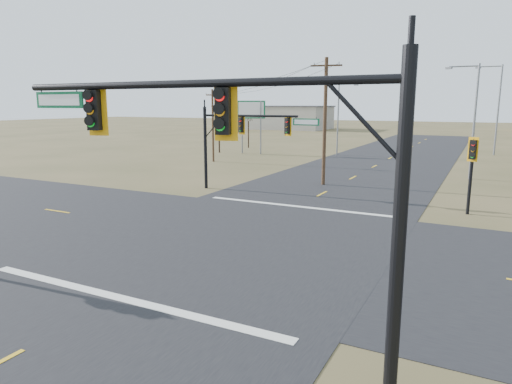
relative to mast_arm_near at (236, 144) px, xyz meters
The scene contains 17 objects.
ground 11.30m from the mast_arm_near, 119.47° to the left, with size 320.00×320.00×0.00m, color brown.
road_ew 11.29m from the mast_arm_near, 119.47° to the left, with size 160.00×14.00×0.02m, color black.
road_ns 11.29m from the mast_arm_near, 119.47° to the left, with size 14.00×160.00×0.02m, color black.
stop_bar_near 7.27m from the mast_arm_near, 166.16° to the left, with size 12.00×0.40×0.01m, color silver.
stop_bar_far 17.73m from the mast_arm_near, 106.89° to the left, with size 12.00×0.40×0.01m, color silver.
mast_arm_near is the anchor object (origin of this frame).
mast_arm_far 21.53m from the mast_arm_near, 117.82° to the left, with size 8.82×0.53×5.95m.
pedestal_signal_ne 19.34m from the mast_arm_near, 76.91° to the left, with size 0.66×0.57×4.38m.
utility_pole_near 25.10m from the mast_arm_near, 104.02° to the left, with size 2.31×0.61×9.54m.
utility_pole_far 39.29m from the mast_arm_near, 123.17° to the left, with size 1.85×0.60×7.71m.
highway_sign 47.29m from the mast_arm_near, 117.22° to the left, with size 3.35×1.18×6.57m.
streetlight_a 32.68m from the mast_arm_near, 83.52° to the left, with size 2.62×0.41×9.34m.
streetlight_b 54.32m from the mast_arm_near, 84.18° to the left, with size 3.02×0.47×10.79m.
streetlight_c 46.51m from the mast_arm_near, 103.97° to the left, with size 2.42×0.30×8.66m.
bare_tree_a 48.74m from the mast_arm_near, 122.10° to the left, with size 2.99×2.99×6.48m.
bare_tree_b 55.16m from the mast_arm_near, 117.71° to the left, with size 2.76×2.76×5.85m.
warehouse_left 108.48m from the mast_arm_near, 114.47° to the left, with size 28.00×14.00×5.50m, color #A9A496.
Camera 1 is at (10.03, -17.71, 6.12)m, focal length 32.00 mm.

